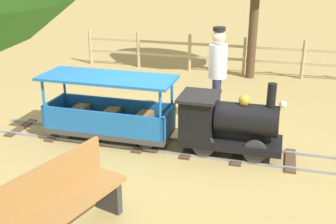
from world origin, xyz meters
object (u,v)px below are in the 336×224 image
locomotive (226,122)px  passenger_car (109,114)px  conductor_person (218,68)px  park_bench (66,201)px

locomotive → passenger_car: locomotive is taller
conductor_person → park_bench: size_ratio=1.19×
passenger_car → conductor_person: bearing=127.9°
park_bench → passenger_car: bearing=-166.8°
passenger_car → conductor_person: size_ratio=1.23×
passenger_car → park_bench: passenger_car is taller
passenger_car → conductor_person: conductor_person is taller
locomotive → park_bench: size_ratio=1.06×
conductor_person → park_bench: (3.41, -0.90, -0.54)m
passenger_car → locomotive: bearing=90.0°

